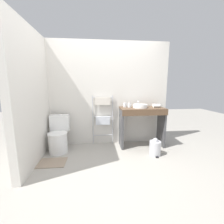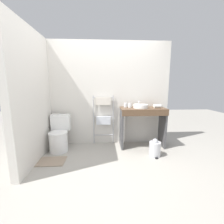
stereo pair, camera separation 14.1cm
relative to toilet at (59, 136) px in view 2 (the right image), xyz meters
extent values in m
plane|color=#A8A399|center=(1.07, -0.85, -0.32)|extent=(12.00, 12.00, 0.00)
cube|color=silver|center=(1.07, 0.42, 0.87)|extent=(2.88, 0.12, 2.38)
cube|color=silver|center=(-0.31, -0.24, 0.87)|extent=(0.12, 1.81, 2.38)
cylinder|color=white|center=(0.00, -0.07, -0.12)|extent=(0.38, 0.38, 0.40)
cylinder|color=white|center=(0.00, -0.07, 0.09)|extent=(0.39, 0.39, 0.02)
cube|color=white|center=(0.00, 0.18, 0.26)|extent=(0.41, 0.17, 0.35)
cylinder|color=silver|center=(0.00, 0.18, 0.44)|extent=(0.05, 0.05, 0.01)
cylinder|color=silver|center=(0.72, 0.33, 0.26)|extent=(0.02, 0.02, 1.17)
cylinder|color=silver|center=(1.19, 0.33, 0.26)|extent=(0.02, 0.02, 1.17)
cylinder|color=silver|center=(0.96, 0.33, -0.11)|extent=(0.47, 0.02, 0.02)
cylinder|color=silver|center=(0.96, 0.33, 0.34)|extent=(0.47, 0.02, 0.02)
cylinder|color=silver|center=(0.96, 0.33, 0.80)|extent=(0.47, 0.02, 0.02)
cube|color=silver|center=(0.96, 0.30, 0.72)|extent=(0.35, 0.04, 0.18)
cube|color=silver|center=(0.96, 0.30, 0.25)|extent=(0.34, 0.04, 0.20)
cube|color=brown|center=(1.83, 0.10, 0.56)|extent=(0.99, 0.49, 0.03)
cube|color=brown|center=(1.83, -0.14, 0.49)|extent=(0.99, 0.02, 0.10)
cube|color=#4C4C4F|center=(1.36, 0.10, 0.11)|extent=(0.04, 0.42, 0.86)
cube|color=#4C4C4F|center=(2.31, 0.10, 0.11)|extent=(0.04, 0.42, 0.86)
cylinder|color=white|center=(1.78, 0.09, 0.62)|extent=(0.32, 0.32, 0.08)
cylinder|color=silver|center=(1.78, 0.09, 0.66)|extent=(0.27, 0.27, 0.01)
cylinder|color=silver|center=(1.78, 0.28, 0.65)|extent=(0.02, 0.02, 0.14)
cylinder|color=silver|center=(1.78, 0.23, 0.70)|extent=(0.02, 0.09, 0.02)
cylinder|color=white|center=(1.46, 0.22, 0.63)|extent=(0.08, 0.08, 0.10)
cylinder|color=white|center=(1.55, 0.17, 0.63)|extent=(0.08, 0.08, 0.10)
cylinder|color=white|center=(2.15, 0.07, 0.62)|extent=(0.15, 0.08, 0.08)
cone|color=silver|center=(2.25, 0.07, 0.62)|extent=(0.05, 0.07, 0.07)
cube|color=white|center=(2.12, 0.16, 0.62)|extent=(0.05, 0.10, 0.06)
cylinder|color=silver|center=(1.97, -0.39, -0.18)|extent=(0.23, 0.23, 0.29)
sphere|color=silver|center=(1.97, -0.39, -0.01)|extent=(0.10, 0.10, 0.10)
cube|color=black|center=(1.97, -0.52, -0.31)|extent=(0.05, 0.04, 0.02)
cube|color=gray|center=(-0.05, -0.51, -0.31)|extent=(0.56, 0.36, 0.01)
camera|label=1|loc=(0.81, -3.13, 1.08)|focal=24.00mm
camera|label=2|loc=(0.95, -3.14, 1.08)|focal=24.00mm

